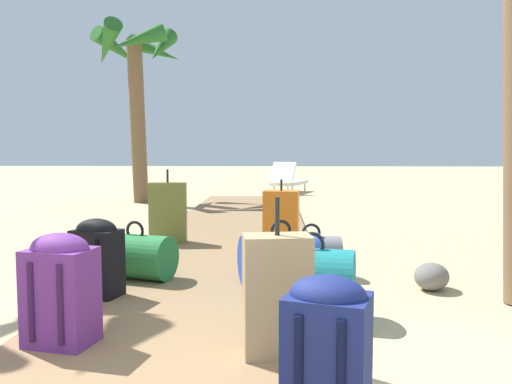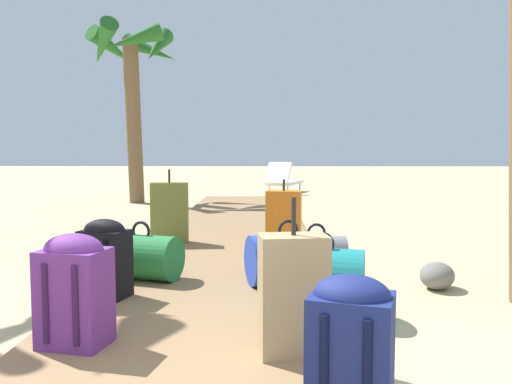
{
  "view_description": "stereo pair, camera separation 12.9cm",
  "coord_description": "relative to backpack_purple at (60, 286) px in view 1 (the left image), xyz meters",
  "views": [
    {
      "loc": [
        0.53,
        -1.2,
        1.11
      ],
      "look_at": [
        0.27,
        5.67,
        0.55
      ],
      "focal_mm": 36.41,
      "sensor_mm": 36.0,
      "label": 1
    },
    {
      "loc": [
        0.4,
        -1.2,
        1.11
      ],
      "look_at": [
        0.27,
        5.67,
        0.55
      ],
      "focal_mm": 36.41,
      "sensor_mm": 36.0,
      "label": 2
    }
  ],
  "objects": [
    {
      "name": "boardwalk",
      "position": [
        0.6,
        3.71,
        -0.35
      ],
      "size": [
        1.84,
        10.3,
        0.08
      ],
      "primitive_type": "cube",
      "color": "olive",
      "rests_on": "ground"
    },
    {
      "name": "duffel_bag_teal",
      "position": [
        1.37,
        0.73,
        -0.12
      ],
      "size": [
        0.62,
        0.49,
        0.49
      ],
      "color": "#197A7F",
      "rests_on": "boardwalk"
    },
    {
      "name": "suitcase_tan",
      "position": [
        1.14,
        -0.09,
        -0.01
      ],
      "size": [
        0.36,
        0.26,
        0.8
      ],
      "color": "tan",
      "rests_on": "boardwalk"
    },
    {
      "name": "rock_right_near",
      "position": [
        2.37,
        1.45,
        -0.29
      ],
      "size": [
        0.38,
        0.41,
        0.21
      ],
      "primitive_type": "ellipsoid",
      "rotation": [
        0.0,
        0.0,
        1.15
      ],
      "color": "slate",
      "rests_on": "ground"
    },
    {
      "name": "backpack_purple",
      "position": [
        0.0,
        0.0,
        0.0
      ],
      "size": [
        0.38,
        0.32,
        0.6
      ],
      "color": "#6B2D84",
      "rests_on": "boardwalk"
    },
    {
      "name": "suitcase_olive",
      "position": [
        -0.06,
        3.04,
        0.02
      ],
      "size": [
        0.42,
        0.22,
        0.82
      ],
      "color": "olive",
      "rests_on": "boardwalk"
    },
    {
      "name": "ground_plane",
      "position": [
        0.6,
        2.68,
        -0.39
      ],
      "size": [
        60.0,
        60.0,
        0.0
      ],
      "primitive_type": "plane",
      "color": "tan"
    },
    {
      "name": "suitcase_orange",
      "position": [
        1.19,
        2.76,
        -0.01
      ],
      "size": [
        0.39,
        0.27,
        0.72
      ],
      "color": "orange",
      "rests_on": "boardwalk"
    },
    {
      "name": "duffel_bag_blue",
      "position": [
        1.17,
        1.28,
        -0.12
      ],
      "size": [
        0.69,
        0.54,
        0.5
      ],
      "color": "#2847B7",
      "rests_on": "boardwalk"
    },
    {
      "name": "lounge_chair",
      "position": [
        1.46,
        10.69,
        -0.06
      ],
      "size": [
        1.07,
        1.63,
        0.81
      ],
      "color": "white",
      "rests_on": "ground"
    },
    {
      "name": "duffel_bag_green",
      "position": [
        0.01,
        1.42,
        -0.13
      ],
      "size": [
        0.68,
        0.52,
        0.47
      ],
      "color": "#237538",
      "rests_on": "boardwalk"
    },
    {
      "name": "duffel_bag_grey",
      "position": [
        1.44,
        1.82,
        -0.17
      ],
      "size": [
        0.53,
        0.3,
        0.4
      ],
      "color": "slate",
      "rests_on": "boardwalk"
    },
    {
      "name": "backpack_navy",
      "position": [
        1.33,
        -0.68,
        -0.02
      ],
      "size": [
        0.38,
        0.34,
        0.55
      ],
      "color": "navy",
      "rests_on": "boardwalk"
    },
    {
      "name": "palm_tree_far_left",
      "position": [
        -1.72,
        8.02,
        2.36
      ],
      "size": [
        1.9,
        1.93,
        3.65
      ],
      "color": "brown",
      "rests_on": "ground"
    },
    {
      "name": "backpack_black",
      "position": [
        -0.12,
        0.9,
        -0.02
      ],
      "size": [
        0.37,
        0.3,
        0.55
      ],
      "color": "black",
      "rests_on": "boardwalk"
    }
  ]
}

